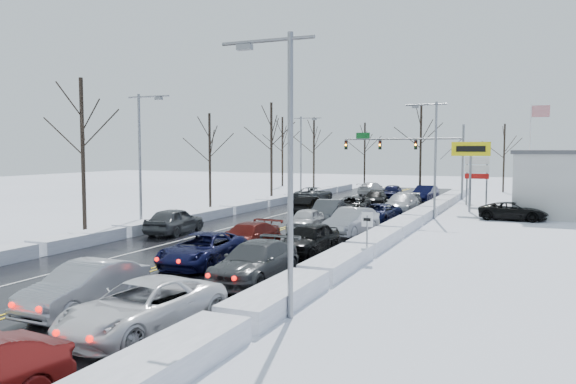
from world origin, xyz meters
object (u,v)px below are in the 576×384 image
at_px(tires_plus_sign, 471,154).
at_px(oncoming_car_0, 309,213).
at_px(flagpole, 532,144).
at_px(traffic_signal_mast, 415,148).

height_order(tires_plus_sign, oncoming_car_0, tires_plus_sign).
bearing_deg(flagpole, traffic_signal_mast, -170.27).
height_order(traffic_signal_mast, flagpole, flagpole).
bearing_deg(oncoming_car_0, tires_plus_sign, -153.62).
relative_size(traffic_signal_mast, oncoming_car_0, 2.96).
bearing_deg(oncoming_car_0, flagpole, -131.36).
height_order(traffic_signal_mast, oncoming_car_0, traffic_signal_mast).
xyz_separation_m(flagpole, oncoming_car_0, (-16.91, -20.62, -5.93)).
relative_size(flagpole, oncoming_car_0, 2.23).
xyz_separation_m(tires_plus_sign, flagpole, (4.67, 14.01, 0.93)).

